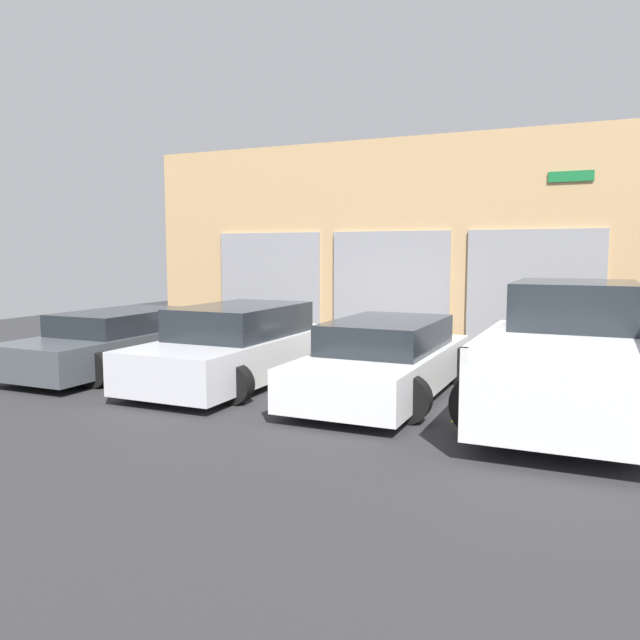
{
  "coord_description": "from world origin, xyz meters",
  "views": [
    {
      "loc": [
        4.37,
        -11.32,
        2.27
      ],
      "look_at": [
        0.0,
        -1.57,
        1.1
      ],
      "focal_mm": 35.0,
      "sensor_mm": 36.0,
      "label": 1
    }
  ],
  "objects": [
    {
      "name": "ground_plane",
      "position": [
        0.0,
        0.0,
        0.0
      ],
      "size": [
        28.0,
        28.0,
        0.0
      ],
      "primitive_type": "plane",
      "color": "#2D2D30"
    },
    {
      "name": "shophouse_building",
      "position": [
        -0.01,
        3.28,
        2.42
      ],
      "size": [
        13.58,
        0.68,
        4.93
      ],
      "color": "tan",
      "rests_on": "ground"
    },
    {
      "name": "pickup_truck",
      "position": [
        4.03,
        -1.72,
        0.84
      ],
      "size": [
        2.58,
        5.38,
        1.8
      ],
      "color": "white",
      "rests_on": "ground"
    },
    {
      "name": "sedan_white",
      "position": [
        1.34,
        -2.04,
        0.57
      ],
      "size": [
        2.18,
        4.45,
        1.2
      ],
      "color": "white",
      "rests_on": "ground"
    },
    {
      "name": "sedan_side",
      "position": [
        -1.34,
        -2.04,
        0.63
      ],
      "size": [
        2.2,
        4.6,
        1.34
      ],
      "color": "silver",
      "rests_on": "ground"
    },
    {
      "name": "van_right",
      "position": [
        -4.03,
        -2.04,
        0.55
      ],
      "size": [
        2.14,
        4.55,
        1.14
      ],
      "color": "#474C51",
      "rests_on": "ground"
    },
    {
      "name": "parking_stripe_far_left",
      "position": [
        -5.38,
        -2.07,
        0.0
      ],
      "size": [
        0.12,
        2.2,
        0.01
      ],
      "primitive_type": "cube",
      "color": "gold",
      "rests_on": "ground"
    },
    {
      "name": "parking_stripe_left",
      "position": [
        -2.69,
        -2.07,
        0.0
      ],
      "size": [
        0.12,
        2.2,
        0.01
      ],
      "primitive_type": "cube",
      "color": "gold",
      "rests_on": "ground"
    },
    {
      "name": "parking_stripe_centre",
      "position": [
        0.0,
        -2.07,
        0.0
      ],
      "size": [
        0.12,
        2.2,
        0.01
      ],
      "primitive_type": "cube",
      "color": "gold",
      "rests_on": "ground"
    },
    {
      "name": "parking_stripe_right",
      "position": [
        2.69,
        -2.07,
        0.0
      ],
      "size": [
        0.12,
        2.2,
        0.01
      ],
      "primitive_type": "cube",
      "color": "gold",
      "rests_on": "ground"
    }
  ]
}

